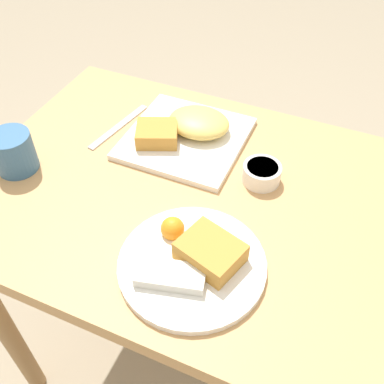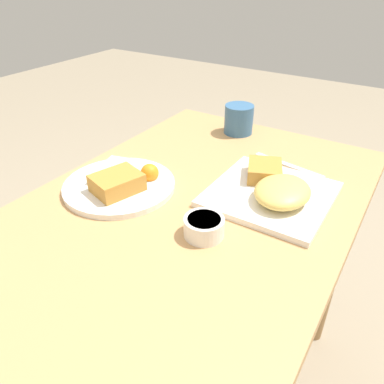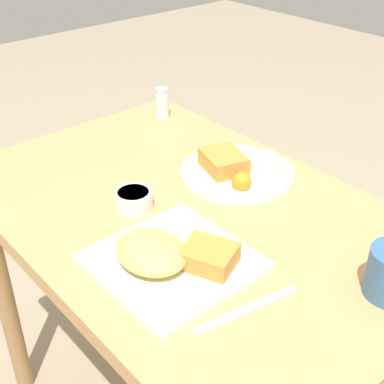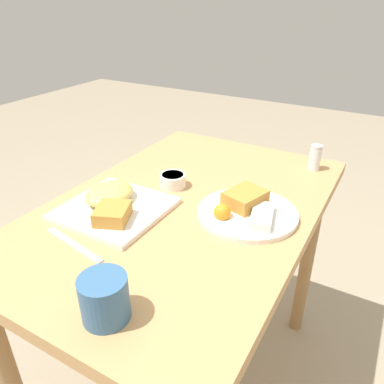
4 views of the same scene
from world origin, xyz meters
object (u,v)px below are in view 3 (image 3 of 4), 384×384
object	(u,v)px
plate_square_near	(169,257)
plate_oval_far	(236,170)
butter_knife	(246,310)
salt_shaker	(162,105)
sauce_ramekin	(134,199)

from	to	relation	value
plate_square_near	plate_oval_far	size ratio (longest dim) A/B	1.00
plate_square_near	butter_knife	bearing A→B (deg)	8.28
plate_oval_far	salt_shaker	bearing A→B (deg)	167.76
plate_oval_far	butter_knife	xyz separation A→B (m)	(0.32, -0.30, -0.01)
plate_square_near	salt_shaker	xyz separation A→B (m)	(-0.53, 0.40, 0.02)
sauce_ramekin	salt_shaker	size ratio (longest dim) A/B	0.95
plate_square_near	plate_oval_far	xyz separation A→B (m)	(-0.15, 0.32, -0.01)
sauce_ramekin	salt_shaker	xyz separation A→B (m)	(-0.33, 0.34, 0.02)
sauce_ramekin	butter_knife	distance (m)	0.37
sauce_ramekin	butter_knife	world-z (taller)	sauce_ramekin
plate_square_near	butter_knife	distance (m)	0.17
plate_oval_far	butter_knife	distance (m)	0.44
plate_oval_far	salt_shaker	world-z (taller)	salt_shaker
salt_shaker	butter_knife	xyz separation A→B (m)	(0.70, -0.38, -0.03)
plate_oval_far	sauce_ramekin	distance (m)	0.26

